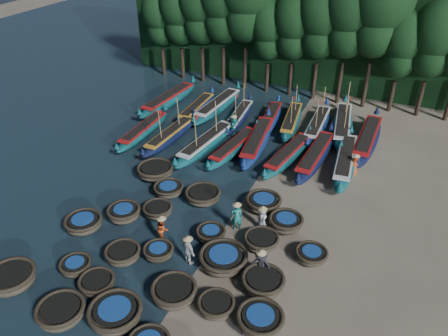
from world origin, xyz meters
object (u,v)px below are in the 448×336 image
at_px(coracle_5, 76,266).
at_px(coracle_21, 168,189).
at_px(coracle_2, 115,313).
at_px(fisherman_2, 162,228).
at_px(coracle_15, 124,213).
at_px(long_boat_17, 367,139).
at_px(long_boat_10, 197,108).
at_px(long_boat_2, 171,135).
at_px(fisherman_5, 234,125).
at_px(long_boat_3, 207,143).
at_px(long_boat_9, 169,100).
at_px(coracle_18, 261,241).
at_px(fisherman_0, 262,217).
at_px(coracle_22, 203,195).
at_px(long_boat_8, 345,160).
at_px(coracle_1, 61,312).
at_px(long_boat_1, 144,130).
at_px(long_boat_14, 292,120).
at_px(coracle_0, 12,278).
at_px(coracle_7, 174,292).
at_px(coracle_9, 260,320).
at_px(long_boat_12, 239,116).
at_px(long_boat_15, 317,125).
at_px(long_boat_5, 257,141).
at_px(coracle_13, 223,259).
at_px(coracle_19, 311,255).
at_px(coracle_14, 263,282).
at_px(coracle_17, 211,233).
at_px(fisherman_4, 188,250).
at_px(long_boat_13, 270,119).
at_px(long_boat_6, 289,154).
at_px(coracle_8, 216,305).
at_px(long_boat_11, 218,106).
at_px(fisherman_3, 261,264).
at_px(fisherman_1, 237,215).
at_px(coracle_24, 286,222).
at_px(coracle_16, 158,210).
at_px(coracle_12, 158,251).
at_px(coracle_11, 123,254).
at_px(long_boat_16, 343,125).
at_px(coracle_6, 97,283).
at_px(long_boat_4, 234,147).
at_px(fisherman_6, 355,164).
at_px(coracle_10, 84,223).

distance_m(coracle_5, coracle_21, 7.90).
relative_size(coracle_2, fisherman_2, 1.56).
distance_m(coracle_15, long_boat_17, 19.02).
bearing_deg(long_boat_10, long_boat_2, -87.21).
height_order(long_boat_10, fisherman_5, fisherman_5).
distance_m(long_boat_3, long_boat_9, 8.88).
height_order(coracle_18, fisherman_0, fisherman_0).
height_order(coracle_22, long_boat_8, long_boat_8).
bearing_deg(coracle_1, long_boat_10, 100.75).
bearing_deg(fisherman_5, fisherman_0, -158.04).
bearing_deg(long_boat_1, long_boat_14, 30.60).
distance_m(long_boat_17, fisherman_0, 13.07).
height_order(coracle_2, coracle_15, coracle_2).
height_order(coracle_0, coracle_7, coracle_0).
relative_size(coracle_9, long_boat_12, 0.34).
distance_m(long_boat_9, long_boat_15, 13.56).
height_order(long_boat_5, long_boat_15, long_boat_15).
relative_size(coracle_13, coracle_19, 1.49).
distance_m(coracle_13, coracle_14, 2.47).
bearing_deg(coracle_5, coracle_17, 43.56).
bearing_deg(fisherman_5, fisherman_4, -175.26).
relative_size(long_boat_1, fisherman_5, 4.11).
bearing_deg(long_boat_15, long_boat_13, -175.40).
distance_m(coracle_19, long_boat_6, 10.17).
bearing_deg(coracle_8, long_boat_11, 114.02).
bearing_deg(coracle_5, coracle_2, -25.17).
height_order(long_boat_10, fisherman_2, fisherman_2).
relative_size(coracle_14, fisherman_3, 1.38).
bearing_deg(fisherman_1, coracle_22, -54.77).
bearing_deg(coracle_14, coracle_24, 93.47).
relative_size(long_boat_3, long_boat_10, 1.14).
bearing_deg(coracle_1, long_boat_17, 64.79).
bearing_deg(long_boat_12, fisherman_3, -69.82).
relative_size(coracle_16, fisherman_2, 1.06).
relative_size(coracle_12, coracle_14, 0.63).
bearing_deg(long_boat_13, coracle_11, -102.50).
relative_size(coracle_7, long_boat_16, 0.29).
bearing_deg(long_boat_10, coracle_6, -78.92).
bearing_deg(coracle_24, coracle_5, -139.60).
distance_m(long_boat_1, long_boat_8, 15.63).
height_order(coracle_24, fisherman_0, fisherman_0).
bearing_deg(long_boat_5, coracle_14, -75.93).
xyz_separation_m(coracle_7, coracle_9, (4.27, 0.12, 0.00)).
height_order(coracle_18, fisherman_5, fisherman_5).
bearing_deg(coracle_24, long_boat_3, 141.40).
relative_size(coracle_22, long_boat_4, 0.36).
height_order(coracle_11, fisherman_6, fisherman_6).
height_order(coracle_15, long_boat_12, long_boat_12).
bearing_deg(long_boat_2, fisherman_2, -59.51).
distance_m(coracle_10, fisherman_2, 4.79).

